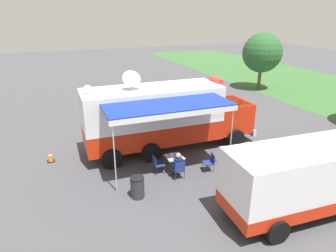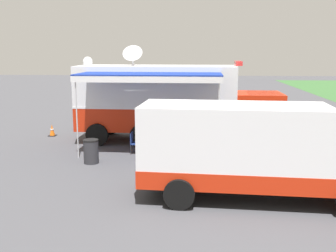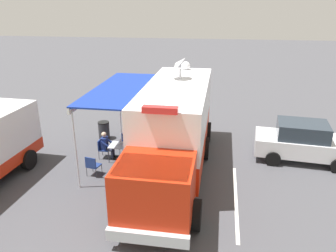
{
  "view_description": "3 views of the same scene",
  "coord_description": "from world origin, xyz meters",
  "px_view_note": "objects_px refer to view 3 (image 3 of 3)",
  "views": [
    {
      "loc": [
        14.05,
        -4.89,
        7.08
      ],
      "look_at": [
        0.7,
        0.59,
        1.56
      ],
      "focal_mm": 31.75,
      "sensor_mm": 36.0,
      "label": 1
    },
    {
      "loc": [
        18.22,
        1.72,
        4.17
      ],
      "look_at": [
        2.16,
        0.67,
        1.11
      ],
      "focal_mm": 42.43,
      "sensor_mm": 36.0,
      "label": 2
    },
    {
      "loc": [
        -1.46,
        13.09,
        6.73
      ],
      "look_at": [
        0.43,
        -0.48,
        1.49
      ],
      "focal_mm": 35.35,
      "sensor_mm": 36.0,
      "label": 3
    }
  ],
  "objects_px": {
    "water_bottle": "(120,142)",
    "folding_chair_at_table": "(103,147)",
    "car_behind_truck": "(303,142)",
    "folding_chair_beside_table": "(126,142)",
    "traffic_cone": "(198,117)",
    "folding_chair_spare_by_truck": "(92,165)",
    "seated_responder": "(107,145)",
    "command_truck": "(173,127)",
    "trash_bin": "(104,130)",
    "folding_table": "(119,146)"
  },
  "relations": [
    {
      "from": "water_bottle",
      "to": "car_behind_truck",
      "type": "bearing_deg",
      "value": -172.89
    },
    {
      "from": "water_bottle",
      "to": "folding_chair_at_table",
      "type": "distance_m",
      "value": 0.9
    },
    {
      "from": "command_truck",
      "to": "trash_bin",
      "type": "bearing_deg",
      "value": -35.9
    },
    {
      "from": "water_bottle",
      "to": "traffic_cone",
      "type": "bearing_deg",
      "value": -120.91
    },
    {
      "from": "folding_chair_spare_by_truck",
      "to": "car_behind_truck",
      "type": "relative_size",
      "value": 0.2
    },
    {
      "from": "folding_chair_spare_by_truck",
      "to": "trash_bin",
      "type": "distance_m",
      "value": 3.91
    },
    {
      "from": "folding_chair_beside_table",
      "to": "traffic_cone",
      "type": "bearing_deg",
      "value": -124.24
    },
    {
      "from": "water_bottle",
      "to": "folding_chair_spare_by_truck",
      "type": "distance_m",
      "value": 1.87
    },
    {
      "from": "folding_chair_at_table",
      "to": "folding_chair_beside_table",
      "type": "height_order",
      "value": "same"
    },
    {
      "from": "folding_chair_beside_table",
      "to": "seated_responder",
      "type": "relative_size",
      "value": 0.7
    },
    {
      "from": "command_truck",
      "to": "seated_responder",
      "type": "bearing_deg",
      "value": -12.8
    },
    {
      "from": "seated_responder",
      "to": "trash_bin",
      "type": "distance_m",
      "value": 2.31
    },
    {
      "from": "folding_chair_beside_table",
      "to": "traffic_cone",
      "type": "height_order",
      "value": "folding_chair_beside_table"
    },
    {
      "from": "water_bottle",
      "to": "seated_responder",
      "type": "bearing_deg",
      "value": 1.22
    },
    {
      "from": "seated_responder",
      "to": "car_behind_truck",
      "type": "xyz_separation_m",
      "value": [
        -8.69,
        -1.02,
        0.23
      ]
    },
    {
      "from": "folding_table",
      "to": "car_behind_truck",
      "type": "relative_size",
      "value": 0.19
    },
    {
      "from": "water_bottle",
      "to": "car_behind_truck",
      "type": "relative_size",
      "value": 0.05
    },
    {
      "from": "command_truck",
      "to": "folding_chair_spare_by_truck",
      "type": "height_order",
      "value": "command_truck"
    },
    {
      "from": "folding_chair_at_table",
      "to": "seated_responder",
      "type": "height_order",
      "value": "seated_responder"
    },
    {
      "from": "folding_chair_at_table",
      "to": "trash_bin",
      "type": "relative_size",
      "value": 0.96
    },
    {
      "from": "trash_bin",
      "to": "folding_chair_beside_table",
      "type": "bearing_deg",
      "value": 137.36
    },
    {
      "from": "folding_chair_spare_by_truck",
      "to": "folding_chair_at_table",
      "type": "bearing_deg",
      "value": -85.64
    },
    {
      "from": "command_truck",
      "to": "car_behind_truck",
      "type": "bearing_deg",
      "value": -162.88
    },
    {
      "from": "water_bottle",
      "to": "folding_chair_at_table",
      "type": "relative_size",
      "value": 0.26
    },
    {
      "from": "water_bottle",
      "to": "traffic_cone",
      "type": "relative_size",
      "value": 0.39
    },
    {
      "from": "water_bottle",
      "to": "trash_bin",
      "type": "height_order",
      "value": "water_bottle"
    },
    {
      "from": "trash_bin",
      "to": "car_behind_truck",
      "type": "height_order",
      "value": "car_behind_truck"
    },
    {
      "from": "folding_table",
      "to": "trash_bin",
      "type": "relative_size",
      "value": 0.9
    },
    {
      "from": "folding_chair_beside_table",
      "to": "folding_chair_spare_by_truck",
      "type": "distance_m",
      "value": 2.53
    },
    {
      "from": "command_truck",
      "to": "trash_bin",
      "type": "height_order",
      "value": "command_truck"
    },
    {
      "from": "folding_table",
      "to": "trash_bin",
      "type": "distance_m",
      "value": 2.7
    },
    {
      "from": "command_truck",
      "to": "folding_chair_spare_by_truck",
      "type": "xyz_separation_m",
      "value": [
        3.16,
        0.98,
        -1.43
      ]
    },
    {
      "from": "folding_table",
      "to": "seated_responder",
      "type": "relative_size",
      "value": 0.65
    },
    {
      "from": "command_truck",
      "to": "trash_bin",
      "type": "distance_m",
      "value": 5.09
    },
    {
      "from": "traffic_cone",
      "to": "car_behind_truck",
      "type": "distance_m",
      "value": 6.53
    },
    {
      "from": "folding_chair_spare_by_truck",
      "to": "traffic_cone",
      "type": "distance_m",
      "value": 8.03
    },
    {
      "from": "command_truck",
      "to": "folding_chair_beside_table",
      "type": "height_order",
      "value": "command_truck"
    },
    {
      "from": "folding_table",
      "to": "seated_responder",
      "type": "distance_m",
      "value": 0.62
    },
    {
      "from": "traffic_cone",
      "to": "car_behind_truck",
      "type": "height_order",
      "value": "car_behind_truck"
    },
    {
      "from": "folding_table",
      "to": "folding_chair_spare_by_truck",
      "type": "relative_size",
      "value": 0.94
    },
    {
      "from": "water_bottle",
      "to": "folding_chair_beside_table",
      "type": "distance_m",
      "value": 0.79
    },
    {
      "from": "folding_chair_at_table",
      "to": "trash_bin",
      "type": "distance_m",
      "value": 2.24
    },
    {
      "from": "command_truck",
      "to": "trash_bin",
      "type": "relative_size",
      "value": 10.49
    },
    {
      "from": "command_truck",
      "to": "water_bottle",
      "type": "relative_size",
      "value": 42.61
    },
    {
      "from": "water_bottle",
      "to": "folding_table",
      "type": "bearing_deg",
      "value": 74.46
    },
    {
      "from": "folding_table",
      "to": "folding_chair_spare_by_truck",
      "type": "xyz_separation_m",
      "value": [
        0.67,
        1.56,
        -0.16
      ]
    },
    {
      "from": "command_truck",
      "to": "folding_chair_at_table",
      "type": "bearing_deg",
      "value": -12.16
    },
    {
      "from": "car_behind_truck",
      "to": "command_truck",
      "type": "bearing_deg",
      "value": 17.12
    },
    {
      "from": "car_behind_truck",
      "to": "folding_chair_at_table",
      "type": "bearing_deg",
      "value": 6.51
    },
    {
      "from": "water_bottle",
      "to": "seated_responder",
      "type": "height_order",
      "value": "seated_responder"
    }
  ]
}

